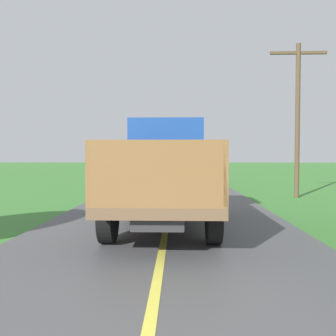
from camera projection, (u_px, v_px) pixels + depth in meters
banana_truck_near at (165, 169)px, 9.16m from camera, size 2.38×5.82×2.80m
banana_truck_far at (168, 161)px, 23.01m from camera, size 2.38×5.81×2.80m
utility_pole_roadside at (298, 113)px, 14.85m from camera, size 2.44×0.20×6.72m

